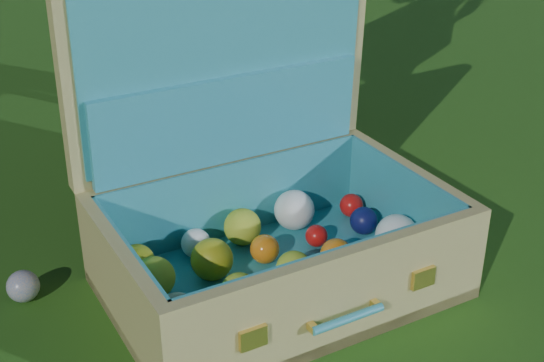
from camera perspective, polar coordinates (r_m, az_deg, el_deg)
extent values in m
plane|color=#215114|center=(1.65, -2.88, -6.83)|extent=(60.00, 60.00, 0.00)
sphere|color=#476FB9|center=(1.62, -18.23, -7.53)|extent=(0.07, 0.07, 0.07)
cube|color=tan|center=(1.59, 0.51, -7.69)|extent=(0.80, 0.67, 0.03)
cube|color=tan|center=(1.39, 4.99, -9.01)|extent=(0.65, 0.26, 0.21)
cube|color=tan|center=(1.70, -3.07, -1.59)|extent=(0.65, 0.26, 0.21)
cube|color=tan|center=(1.43, -11.14, -8.25)|extent=(0.17, 0.39, 0.21)
cube|color=tan|center=(1.70, 10.19, -2.00)|extent=(0.17, 0.39, 0.21)
cube|color=teal|center=(1.58, 0.51, -7.22)|extent=(0.74, 0.60, 0.01)
cube|color=teal|center=(1.39, 4.64, -8.26)|extent=(0.60, 0.23, 0.18)
cube|color=teal|center=(1.68, -2.84, -1.44)|extent=(0.60, 0.23, 0.18)
cube|color=teal|center=(1.43, -10.57, -7.67)|extent=(0.15, 0.38, 0.18)
cube|color=teal|center=(1.69, 9.80, -1.75)|extent=(0.15, 0.38, 0.18)
cube|color=tan|center=(1.59, -3.74, 9.30)|extent=(0.66, 0.29, 0.46)
cube|color=teal|center=(1.57, -3.36, 9.04)|extent=(0.60, 0.24, 0.41)
cube|color=teal|center=(1.61, -3.17, 4.66)|extent=(0.58, 0.24, 0.19)
cube|color=#F2C659|center=(1.30, -1.42, -11.74)|extent=(0.05, 0.03, 0.04)
cube|color=#F2C659|center=(1.47, 11.33, -7.18)|extent=(0.05, 0.03, 0.04)
cylinder|color=teal|center=(1.38, 5.74, -10.29)|extent=(0.14, 0.07, 0.02)
cube|color=#F2C659|center=(1.35, 3.08, -10.98)|extent=(0.02, 0.02, 0.01)
cube|color=#F2C659|center=(1.41, 7.84, -9.23)|extent=(0.02, 0.02, 0.01)
sphere|color=gold|center=(1.36, -5.83, -11.62)|extent=(0.07, 0.07, 0.07)
sphere|color=#C8B78D|center=(1.39, -1.24, -10.31)|extent=(0.09, 0.09, 0.09)
sphere|color=orange|center=(1.45, 3.66, -8.62)|extent=(0.08, 0.08, 0.08)
sphere|color=#0F134D|center=(1.51, 7.62, -7.18)|extent=(0.08, 0.08, 0.08)
sphere|color=gold|center=(1.58, 11.07, -5.84)|extent=(0.08, 0.08, 0.08)
sphere|color=#C8B78D|center=(1.43, -7.13, -9.73)|extent=(0.07, 0.07, 0.07)
sphere|color=gold|center=(1.46, -2.47, -8.34)|extent=(0.08, 0.08, 0.08)
sphere|color=gold|center=(1.53, 1.67, -6.63)|extent=(0.07, 0.07, 0.07)
sphere|color=orange|center=(1.59, 4.86, -5.53)|extent=(0.07, 0.07, 0.07)
sphere|color=white|center=(1.64, 9.38, -4.08)|extent=(0.09, 0.09, 0.09)
sphere|color=gold|center=(1.51, -8.87, -7.19)|extent=(0.08, 0.08, 0.08)
sphere|color=#AFA717|center=(1.55, -4.55, -5.90)|extent=(0.09, 0.09, 0.09)
sphere|color=orange|center=(1.60, -0.55, -5.14)|extent=(0.06, 0.06, 0.06)
sphere|color=red|center=(1.66, 3.36, -4.14)|extent=(0.05, 0.05, 0.05)
sphere|color=#0F134D|center=(1.72, 6.92, -2.98)|extent=(0.06, 0.06, 0.06)
sphere|color=#AFA717|center=(1.57, -10.15, -6.04)|extent=(0.08, 0.08, 0.08)
sphere|color=white|center=(1.63, -5.75, -4.68)|extent=(0.06, 0.06, 0.06)
sphere|color=gold|center=(1.66, -2.24, -3.47)|extent=(0.08, 0.08, 0.08)
sphere|color=white|center=(1.72, 1.69, -2.19)|extent=(0.09, 0.09, 0.09)
sphere|color=red|center=(1.79, 6.00, -1.83)|extent=(0.06, 0.06, 0.06)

